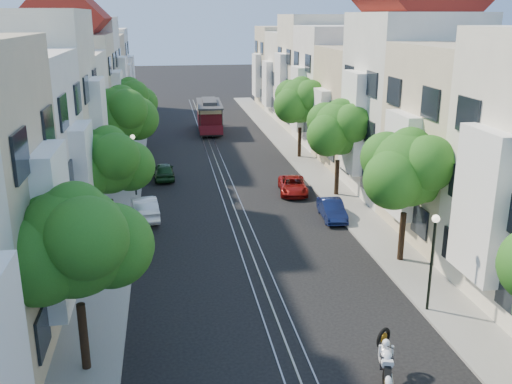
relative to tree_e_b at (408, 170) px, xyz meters
name	(u,v)px	position (x,y,z in m)	size (l,w,h in m)	color
ground	(220,170)	(-7.26, 19.02, -4.73)	(200.00, 200.00, 0.00)	black
sidewalk_east	(308,166)	(-0.01, 19.02, -4.67)	(2.50, 80.00, 0.12)	gray
sidewalk_west	(127,173)	(-14.51, 19.02, -4.67)	(2.50, 80.00, 0.12)	gray
rail_left	(213,170)	(-7.81, 19.02, -4.72)	(0.06, 80.00, 0.02)	gray
rail_slot	(220,170)	(-7.26, 19.02, -4.72)	(0.06, 80.00, 0.02)	gray
rail_right	(227,170)	(-6.71, 19.02, -4.72)	(0.06, 80.00, 0.02)	gray
lane_line	(220,170)	(-7.26, 19.02, -4.73)	(0.08, 80.00, 0.01)	tan
townhouses_east	(366,102)	(4.61, 18.94, 0.45)	(7.75, 72.00, 12.00)	beige
townhouses_west	(59,111)	(-19.13, 18.94, 0.35)	(7.75, 72.00, 11.76)	silver
tree_e_b	(408,170)	(0.00, 0.00, 0.00)	(4.93, 4.08, 6.68)	black
tree_e_c	(340,129)	(0.00, 11.00, -0.13)	(4.84, 3.99, 6.52)	black
tree_e_d	(301,101)	(0.00, 22.00, 0.13)	(5.01, 4.16, 6.85)	black
tree_w_a	(76,244)	(-14.40, -7.00, 0.00)	(4.93, 4.08, 6.68)	black
tree_w_b	(109,163)	(-14.40, 5.00, -0.34)	(4.72, 3.87, 6.27)	black
tree_w_c	(121,116)	(-14.40, 16.00, 0.34)	(5.13, 4.28, 7.09)	black
tree_w_d	(130,100)	(-14.40, 27.00, -0.13)	(4.84, 3.99, 6.52)	black
lamp_east	(433,248)	(-0.96, -4.98, -1.89)	(0.32, 0.32, 4.16)	black
lamp_west	(134,156)	(-13.56, 13.02, -1.89)	(0.32, 0.32, 4.16)	black
sportbike_rider	(385,358)	(-4.49, -9.21, -3.84)	(0.86, 1.86, 1.68)	black
cable_car	(209,114)	(-6.76, 34.83, -2.90)	(2.80, 8.12, 3.09)	black
parked_car_e_mid	(332,210)	(-1.66, 6.63, -4.15)	(1.24, 3.55, 1.17)	#0C153D
parked_car_e_far	(293,185)	(-2.86, 12.09, -4.18)	(1.84, 4.00, 1.11)	maroon
parked_car_w_mid	(145,208)	(-12.86, 8.52, -4.06)	(1.43, 4.10, 1.35)	white
parked_car_w_far	(164,171)	(-11.66, 17.08, -4.10)	(1.49, 3.70, 1.26)	#153619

